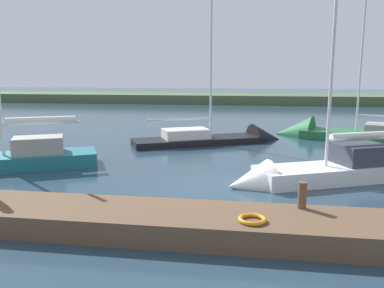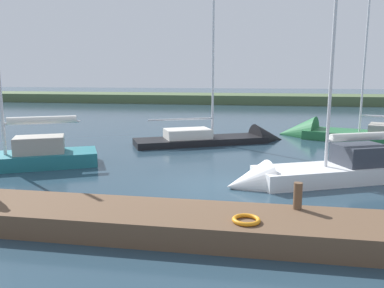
{
  "view_description": "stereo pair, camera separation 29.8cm",
  "coord_description": "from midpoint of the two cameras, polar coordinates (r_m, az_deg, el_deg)",
  "views": [
    {
      "loc": [
        -1.16,
        13.0,
        3.94
      ],
      "look_at": [
        1.24,
        -2.84,
        1.04
      ],
      "focal_mm": 35.94,
      "sensor_mm": 36.0,
      "label": 1
    },
    {
      "loc": [
        -1.46,
        12.96,
        3.94
      ],
      "look_at": [
        1.24,
        -2.84,
        1.04
      ],
      "focal_mm": 35.94,
      "sensor_mm": 36.0,
      "label": 2
    }
  ],
  "objects": [
    {
      "name": "sailboat_behind_pier",
      "position": [
        22.66,
        5.28,
        0.45
      ],
      "size": [
        9.02,
        5.81,
        9.47
      ],
      "rotation": [
        0.0,
        0.0,
        3.6
      ],
      "color": "black",
      "rests_on": "ground_plane"
    },
    {
      "name": "sailboat_outer_mooring",
      "position": [
        25.52,
        21.56,
        0.91
      ],
      "size": [
        9.82,
        5.74,
        10.02
      ],
      "rotation": [
        0.0,
        0.0,
        -0.36
      ],
      "color": "#236638",
      "rests_on": "ground_plane"
    },
    {
      "name": "ground_plane",
      "position": [
        13.63,
        3.77,
        -6.57
      ],
      "size": [
        200.0,
        200.0,
        0.0
      ],
      "primitive_type": "plane",
      "color": "#263D4C"
    },
    {
      "name": "life_ring_buoy",
      "position": [
        9.12,
        9.0,
        -11.06
      ],
      "size": [
        0.66,
        0.66,
        0.1
      ],
      "primitive_type": "torus",
      "color": "orange",
      "rests_on": "dock_pier"
    },
    {
      "name": "dock_pier",
      "position": [
        9.71,
        1.24,
        -11.78
      ],
      "size": [
        25.24,
        2.01,
        0.6
      ],
      "primitive_type": "cube",
      "color": "brown",
      "rests_on": "ground_plane"
    },
    {
      "name": "mooring_post_far",
      "position": [
        10.14,
        16.24,
        -7.4
      ],
      "size": [
        0.22,
        0.22,
        0.68
      ],
      "primitive_type": "cylinder",
      "color": "brown",
      "rests_on": "dock_pier"
    },
    {
      "name": "far_shoreline",
      "position": [
        54.87,
        8.34,
        6.05
      ],
      "size": [
        180.0,
        8.0,
        2.4
      ],
      "primitive_type": "cube",
      "color": "#4C603D",
      "rests_on": "ground_plane"
    },
    {
      "name": "sailboat_far_right",
      "position": [
        15.05,
        18.81,
        -4.55
      ],
      "size": [
        7.64,
        4.64,
        9.08
      ],
      "rotation": [
        0.0,
        0.0,
        0.42
      ],
      "color": "white",
      "rests_on": "ground_plane"
    }
  ]
}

